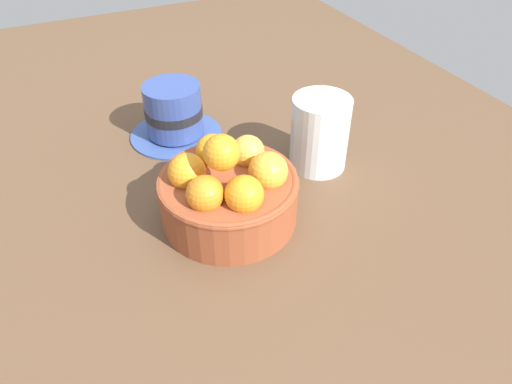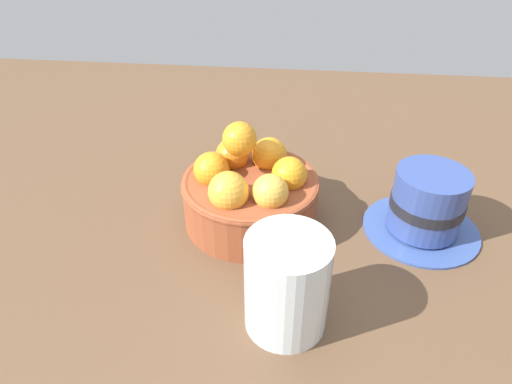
{
  "view_description": "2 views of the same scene",
  "coord_description": "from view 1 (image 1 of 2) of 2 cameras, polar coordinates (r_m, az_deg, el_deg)",
  "views": [
    {
      "loc": [
        -40.24,
        15.6,
        38.54
      ],
      "look_at": [
        -0.76,
        -3.1,
        3.36
      ],
      "focal_mm": 34.15,
      "sensor_mm": 36.0,
      "label": 1
    },
    {
      "loc": [
        5.29,
        -43.53,
        34.91
      ],
      "look_at": [
        0.72,
        -0.55,
        4.43
      ],
      "focal_mm": 32.21,
      "sensor_mm": 36.0,
      "label": 2
    }
  ],
  "objects": [
    {
      "name": "terracotta_bowl",
      "position": [
        0.55,
        -3.24,
        0.18
      ],
      "size": [
        15.97,
        15.97,
        12.31
      ],
      "color": "brown",
      "rests_on": "ground_plane"
    },
    {
      "name": "water_glass",
      "position": [
        0.64,
        7.46,
        6.85
      ],
      "size": [
        7.59,
        7.59,
        9.79
      ],
      "primitive_type": "cylinder",
      "color": "silver",
      "rests_on": "ground_plane"
    },
    {
      "name": "coffee_cup",
      "position": [
        0.72,
        -9.42,
        9.09
      ],
      "size": [
        13.35,
        13.35,
        7.96
      ],
      "color": "#364F91",
      "rests_on": "ground_plane"
    },
    {
      "name": "ground_plane",
      "position": [
        0.59,
        -3.03,
        -4.49
      ],
      "size": [
        155.39,
        103.28,
        4.18
      ],
      "primitive_type": "cube",
      "color": "brown"
    }
  ]
}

